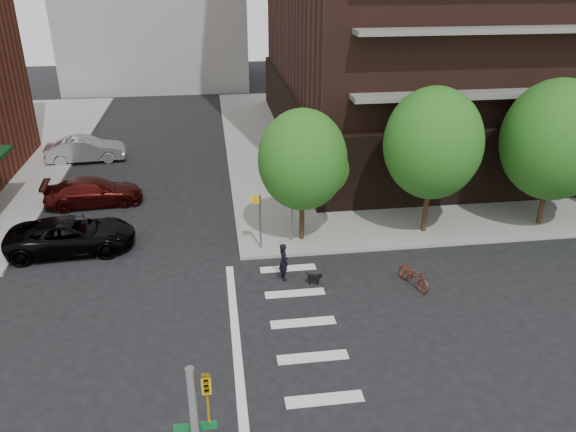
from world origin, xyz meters
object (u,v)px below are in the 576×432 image
parked_car_maroon (94,192)px  parked_car_silver (85,149)px  parked_car_black (72,235)px  dog_walker (284,262)px  scooter (414,276)px

parked_car_maroon → parked_car_silver: size_ratio=1.02×
parked_car_black → parked_car_silver: parked_car_silver is taller
dog_walker → parked_car_silver: bearing=19.7°
parked_car_silver → dog_walker: (10.91, -16.61, -0.01)m
parked_car_silver → dog_walker: 19.87m
parked_car_black → dog_walker: dog_walker is taller
parked_car_silver → parked_car_maroon: bearing=-172.0°
parked_car_silver → scooter: (16.07, -17.91, -0.33)m
parked_car_maroon → parked_car_silver: 7.66m
scooter → dog_walker: 5.34m
scooter → dog_walker: (-5.16, 1.30, 0.33)m
parked_car_silver → dog_walker: size_ratio=3.06×
parked_car_black → scooter: bearing=-112.6°
parked_car_maroon → scooter: parked_car_maroon is taller
parked_car_maroon → scooter: 17.72m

